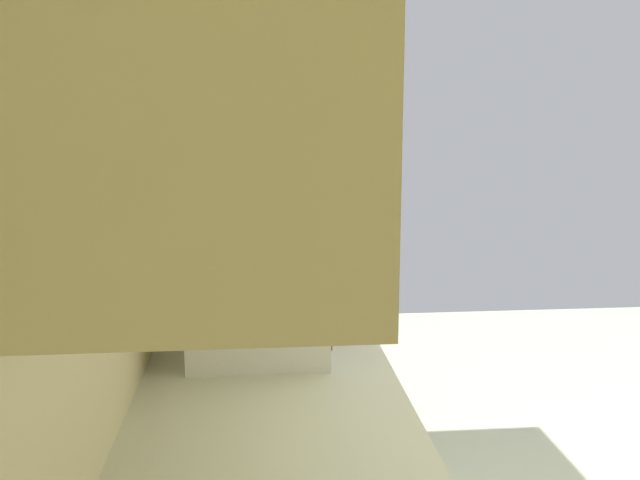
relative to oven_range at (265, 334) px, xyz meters
name	(u,v)px	position (x,y,z in m)	size (l,w,h in m)	color
wall_back	(109,181)	(-1.63, 0.39, 0.93)	(4.44, 0.12, 2.77)	beige
oven_range	(265,334)	(0.00, 0.00, 0.00)	(0.61, 0.68, 1.06)	black
microwave	(258,296)	(-1.42, 0.03, 0.57)	(0.49, 0.38, 0.30)	white
kettle	(295,269)	(-0.72, -0.11, 0.49)	(0.17, 0.12, 0.15)	#B7BABF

